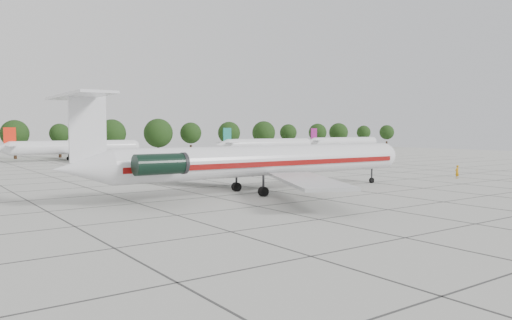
# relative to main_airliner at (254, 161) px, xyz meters

# --- Properties ---
(ground) EXTENTS (260.00, 260.00, 0.00)m
(ground) POSITION_rel_main_airliner_xyz_m (2.88, 0.24, -3.53)
(ground) COLOR #B1B1AA
(ground) RESTS_ON ground
(apron_joints) EXTENTS (170.00, 170.00, 0.02)m
(apron_joints) POSITION_rel_main_airliner_xyz_m (2.88, 15.24, -3.52)
(apron_joints) COLOR #383838
(apron_joints) RESTS_ON ground
(main_airliner) EXTENTS (42.63, 33.50, 9.99)m
(main_airliner) POSITION_rel_main_airliner_xyz_m (0.00, 0.00, 0.00)
(main_airliner) COLOR silver
(main_airliner) RESTS_ON ground
(ground_crew) EXTENTS (0.71, 0.49, 1.89)m
(ground_crew) POSITION_rel_main_airliner_xyz_m (32.95, -3.15, -2.58)
(ground_crew) COLOR #C6840B
(ground_crew) RESTS_ON ground
(bg_airliner_c) EXTENTS (28.24, 27.20, 7.40)m
(bg_airliner_c) POSITION_rel_main_airliner_xyz_m (1.08, 71.44, -0.62)
(bg_airliner_c) COLOR silver
(bg_airliner_c) RESTS_ON ground
(bg_airliner_d) EXTENTS (28.24, 27.20, 7.40)m
(bg_airliner_d) POSITION_rel_main_airliner_xyz_m (51.55, 66.02, -0.62)
(bg_airliner_d) COLOR silver
(bg_airliner_d) RESTS_ON ground
(bg_airliner_e) EXTENTS (28.24, 27.20, 7.40)m
(bg_airliner_e) POSITION_rel_main_airliner_xyz_m (87.96, 72.86, -0.62)
(bg_airliner_e) COLOR silver
(bg_airliner_e) RESTS_ON ground
(tree_line) EXTENTS (249.86, 8.44, 10.22)m
(tree_line) POSITION_rel_main_airliner_xyz_m (-8.80, 85.24, 2.45)
(tree_line) COLOR #332114
(tree_line) RESTS_ON ground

